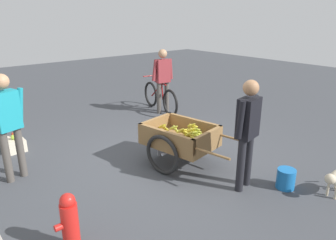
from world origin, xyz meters
name	(u,v)px	position (x,y,z in m)	size (l,w,h in m)	color
ground_plane	(160,161)	(0.00, 0.00, 0.00)	(24.00, 24.00, 0.00)	#3D3F44
fruit_cart	(181,139)	(-0.29, -0.19, 0.44)	(1.76, 1.06, 0.72)	olive
vendor_person	(248,126)	(-1.41, -0.39, 0.93)	(0.26, 0.58, 1.57)	black
bicycle	(160,98)	(2.24, -1.78, 0.35)	(1.65, 0.47, 0.85)	black
cyclist_person	(163,76)	(2.09, -1.76, 0.93)	(0.25, 0.57, 1.56)	#4C4742
fire_hydrant	(70,222)	(-1.02, 2.02, 0.33)	(0.25, 0.25, 0.67)	red
plastic_bucket	(286,179)	(-1.81, -0.84, 0.15)	(0.26, 0.26, 0.29)	#1966B2
apple_crate	(14,144)	(2.07, 1.74, 0.12)	(0.44, 0.32, 0.31)	beige
bystander_person	(7,119)	(0.95, 2.02, 0.96)	(0.29, 0.56, 1.60)	#4C4742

